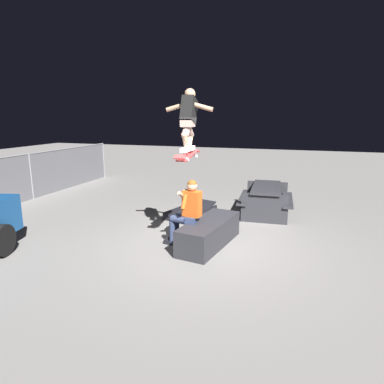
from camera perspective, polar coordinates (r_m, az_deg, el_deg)
The scene contains 7 objects.
ground_plane at distance 6.86m, azimuth 1.93°, elevation -8.86°, with size 40.00×40.00×0.00m, color slate.
ledge_box_main at distance 6.76m, azimuth 2.92°, elevation -6.91°, with size 1.78×0.62×0.51m, color #28282D.
person_sitting_on_ledge at distance 6.56m, azimuth -0.84°, elevation -2.95°, with size 0.60×0.78×1.35m.
skateboard at distance 6.24m, azimuth -0.72°, elevation 6.22°, with size 1.02×0.23×0.15m.
skater_airborne at distance 6.25m, azimuth -0.58°, elevation 12.55°, with size 0.62×0.89×1.12m.
kicker_ramp at distance 8.67m, azimuth -0.18°, elevation -3.69°, with size 1.45×1.10×0.42m.
picnic_table_back at distance 8.96m, azimuth 12.38°, elevation -0.60°, with size 1.78×1.45×0.75m.
Camera 1 is at (-6.12, -1.77, 2.54)m, focal length 31.59 mm.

